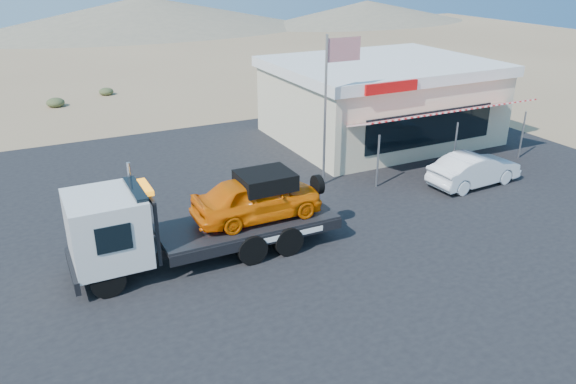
# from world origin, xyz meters

# --- Properties ---
(ground) EXTENTS (120.00, 120.00, 0.00)m
(ground) POSITION_xyz_m (0.00, 0.00, 0.00)
(ground) COLOR #886D4D
(ground) RESTS_ON ground
(asphalt_lot) EXTENTS (32.00, 24.00, 0.02)m
(asphalt_lot) POSITION_xyz_m (2.00, 3.00, 0.01)
(asphalt_lot) COLOR black
(asphalt_lot) RESTS_ON ground
(tow_truck) EXTENTS (8.12, 2.41, 2.71)m
(tow_truck) POSITION_xyz_m (-1.67, 0.93, 1.46)
(tow_truck) COLOR black
(tow_truck) RESTS_ON asphalt_lot
(white_sedan) EXTENTS (4.12, 1.64, 1.33)m
(white_sedan) POSITION_xyz_m (10.18, 1.73, 0.69)
(white_sedan) COLOR silver
(white_sedan) RESTS_ON asphalt_lot
(jerky_store) EXTENTS (10.40, 9.97, 3.90)m
(jerky_store) POSITION_xyz_m (10.50, 8.97, 1.99)
(jerky_store) COLOR beige
(jerky_store) RESTS_ON asphalt_lot
(flagpole) EXTENTS (1.55, 0.10, 6.00)m
(flagpole) POSITION_xyz_m (4.93, 4.50, 3.76)
(flagpole) COLOR #99999E
(flagpole) RESTS_ON asphalt_lot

